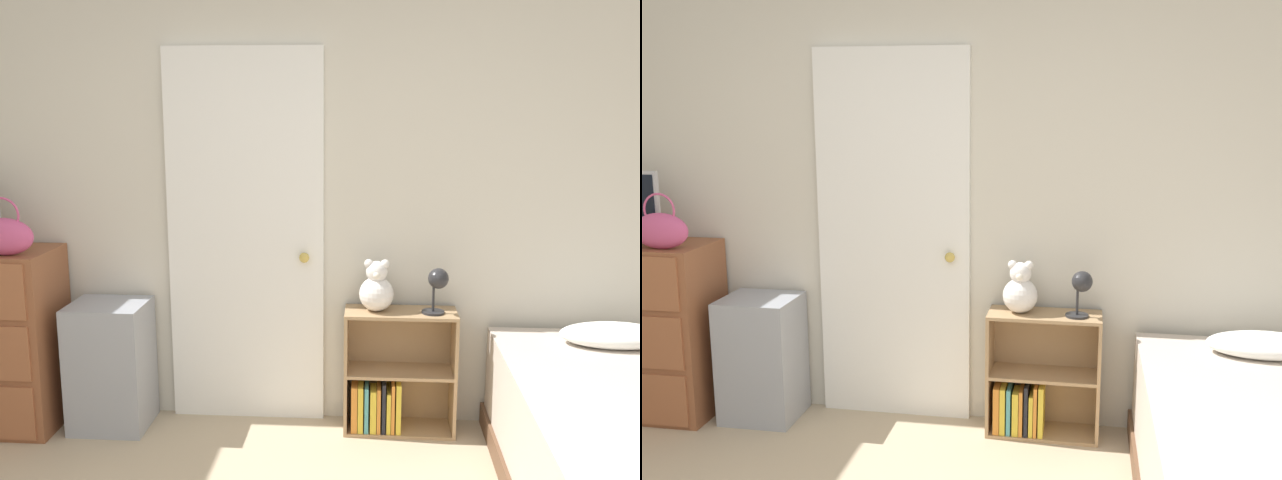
% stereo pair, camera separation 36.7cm
% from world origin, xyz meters
% --- Properties ---
extents(wall_back, '(10.00, 0.06, 2.55)m').
position_xyz_m(wall_back, '(0.00, 2.26, 1.27)').
color(wall_back, beige).
rests_on(wall_back, ground_plane).
extents(door_closed, '(0.86, 0.09, 2.08)m').
position_xyz_m(door_closed, '(-0.24, 2.21, 1.04)').
color(door_closed, white).
rests_on(door_closed, ground_plane).
extents(handbag, '(0.32, 0.12, 0.31)m').
position_xyz_m(handbag, '(-1.44, 1.86, 1.11)').
color(handbag, '#C64C7F').
rests_on(handbag, dresser).
extents(storage_bin, '(0.41, 0.37, 0.71)m').
position_xyz_m(storage_bin, '(-0.98, 2.03, 0.35)').
color(storage_bin, '#999EA8').
rests_on(storage_bin, ground_plane).
extents(bookshelf, '(0.60, 0.25, 0.68)m').
position_xyz_m(bookshelf, '(0.57, 2.09, 0.27)').
color(bookshelf, tan).
rests_on(bookshelf, ground_plane).
extents(teddy_bear, '(0.19, 0.19, 0.28)m').
position_xyz_m(teddy_bear, '(0.48, 2.09, 0.80)').
color(teddy_bear, silver).
rests_on(teddy_bear, bookshelf).
extents(desk_lamp, '(0.14, 0.13, 0.25)m').
position_xyz_m(desk_lamp, '(0.80, 2.05, 0.85)').
color(desk_lamp, '#262628').
rests_on(desk_lamp, bookshelf).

